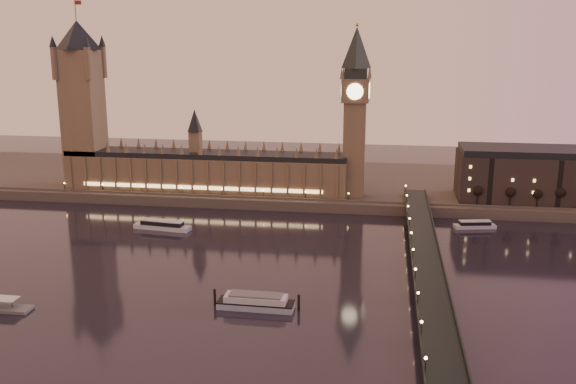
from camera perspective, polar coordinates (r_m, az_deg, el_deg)
name	(u,v)px	position (r m, az deg, el deg)	size (l,w,h in m)	color
ground	(219,269)	(294.78, -6.12, -6.82)	(700.00, 700.00, 0.00)	black
far_embankment	(321,183)	(444.94, 3.00, 0.78)	(560.00, 130.00, 6.00)	#423D35
palace_of_westminster	(205,166)	(411.49, -7.36, 2.27)	(180.00, 26.62, 52.00)	brown
victoria_tower	(82,95)	(433.96, -17.85, 8.21)	(31.68, 31.68, 118.00)	brown
big_ben	(355,102)	(389.77, 6.00, 7.95)	(17.68, 17.68, 104.00)	brown
westminster_bridge	(426,268)	(284.58, 12.13, -6.65)	(13.20, 260.00, 15.30)	black
bare_tree_0	(481,191)	(389.99, 16.79, 0.05)	(5.61, 5.61, 11.40)	black
bare_tree_1	(508,192)	(392.44, 18.93, -0.03)	(5.61, 5.61, 11.40)	black
bare_tree_2	(534,193)	(395.43, 21.05, -0.11)	(5.61, 5.61, 11.40)	black
bare_tree_3	(562,194)	(398.96, 23.14, -0.18)	(5.61, 5.61, 11.40)	black
cruise_boat_a	(162,225)	(356.85, -11.12, -2.92)	(32.47, 10.86, 5.10)	silver
cruise_boat_b	(475,225)	(367.03, 16.27, -2.81)	(23.39, 10.02, 4.19)	silver
moored_barge	(256,302)	(252.76, -2.88, -9.72)	(34.48, 8.78, 6.32)	#909FB7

